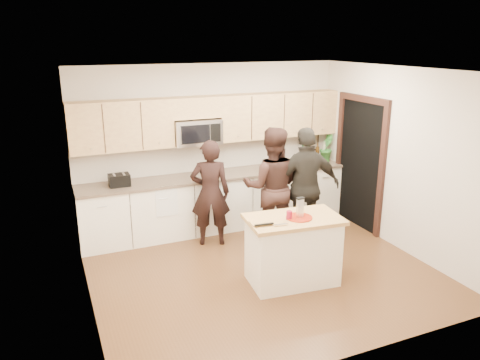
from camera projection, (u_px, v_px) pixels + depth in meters
name	position (u px, v px, depth m)	size (l,w,h in m)	color
floor	(261.00, 270.00, 6.46)	(4.50, 4.50, 0.00)	#53341C
room_shell	(263.00, 148.00, 5.96)	(4.52, 4.02, 2.71)	beige
back_cabinetry	(218.00, 201.00, 7.81)	(4.50, 0.66, 0.94)	white
upper_cabinetry	(216.00, 118.00, 7.55)	(4.50, 0.33, 0.75)	tan
microwave	(196.00, 132.00, 7.45)	(0.76, 0.41, 0.40)	silver
doorway	(360.00, 159.00, 7.76)	(0.06, 1.25, 2.20)	black
framed_picture	(311.00, 141.00, 8.57)	(0.30, 0.03, 0.38)	black
dish_towel	(164.00, 193.00, 7.19)	(0.34, 0.60, 0.48)	white
island	(293.00, 250.00, 6.05)	(1.26, 0.82, 0.90)	white
red_plate	(299.00, 217.00, 5.90)	(0.33, 0.33, 0.02)	#9A220E
box_grater	(300.00, 207.00, 5.86)	(0.10, 0.06, 0.26)	silver
drink_glass	(289.00, 215.00, 5.84)	(0.07, 0.07, 0.11)	maroon
cutting_board	(260.00, 223.00, 5.73)	(0.25, 0.19, 0.02)	tan
tongs	(264.00, 224.00, 5.63)	(0.24, 0.03, 0.02)	black
knife	(281.00, 224.00, 5.65)	(0.18, 0.02, 0.01)	silver
toaster	(119.00, 180.00, 7.04)	(0.31, 0.23, 0.18)	black
bottle_cluster	(311.00, 153.00, 8.31)	(0.62, 0.25, 0.39)	#3C240A
orchid	(326.00, 148.00, 8.42)	(0.27, 0.22, 0.49)	#357B31
woman_left	(210.00, 193.00, 7.09)	(0.60, 0.39, 1.65)	black
woman_center	(272.00, 187.00, 7.08)	(0.89, 0.69, 1.83)	black
woman_right	(306.00, 187.00, 7.06)	(1.07, 0.45, 1.83)	black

